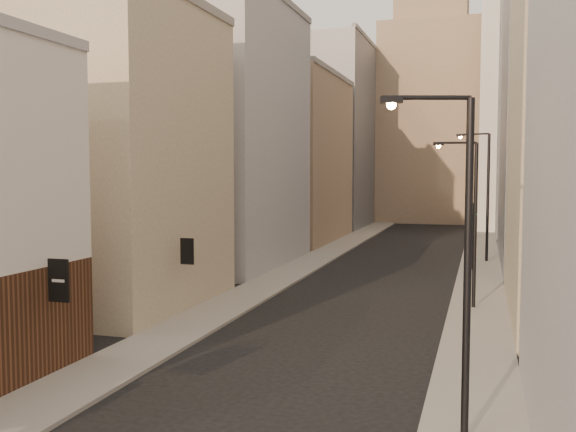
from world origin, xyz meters
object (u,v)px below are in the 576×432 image
(white_tower, at_px, (515,77))
(streetlamp_far, at_px, (485,189))
(streetlamp_near, at_px, (459,249))
(traffic_light_right, at_px, (473,221))
(streetlamp_mid, at_px, (471,214))
(clock_tower, at_px, (431,100))

(white_tower, height_order, streetlamp_far, white_tower)
(streetlamp_near, xyz_separation_m, traffic_light_right, (-0.13, 31.18, -1.60))
(streetlamp_mid, distance_m, traffic_light_right, 13.66)
(clock_tower, xyz_separation_m, streetlamp_near, (7.03, -79.28, -12.31))
(traffic_light_right, bearing_deg, streetlamp_mid, 86.76)
(clock_tower, xyz_separation_m, streetlamp_far, (7.70, -43.15, -11.72))
(white_tower, relative_size, streetlamp_far, 4.01)
(streetlamp_far, bearing_deg, traffic_light_right, -85.00)
(streetlamp_far, xyz_separation_m, traffic_light_right, (-0.80, -4.94, -2.19))
(streetlamp_near, bearing_deg, streetlamp_far, 71.41)
(streetlamp_near, bearing_deg, traffic_light_right, 72.71)
(clock_tower, relative_size, traffic_light_right, 8.98)
(clock_tower, height_order, white_tower, clock_tower)
(clock_tower, xyz_separation_m, streetlamp_mid, (7.01, -61.68, -12.56))
(clock_tower, distance_m, streetlamp_near, 80.53)
(streetlamp_near, bearing_deg, streetlamp_mid, 72.55)
(traffic_light_right, bearing_deg, white_tower, -100.54)
(clock_tower, bearing_deg, traffic_light_right, -81.83)
(streetlamp_far, relative_size, traffic_light_right, 2.07)
(streetlamp_mid, bearing_deg, clock_tower, 83.30)
(white_tower, distance_m, streetlamp_near, 66.73)
(streetlamp_near, distance_m, streetlamp_far, 36.13)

